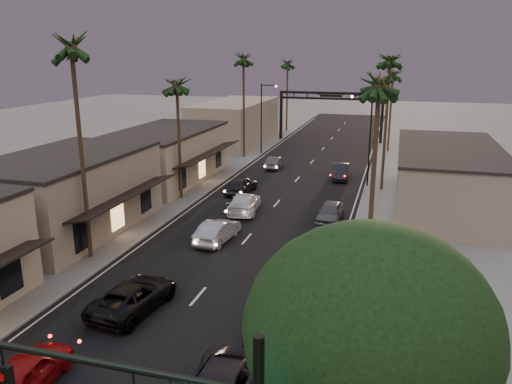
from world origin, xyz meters
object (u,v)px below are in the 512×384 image
Objects in this scene: palm_ra at (380,77)px; arch at (331,104)px; palm_far at (288,61)px; palm_rc at (393,71)px; curbside_black at (278,312)px; corner_tree at (371,339)px; palm_lc at (177,80)px; streetlight_left at (263,113)px; palm_ld at (243,55)px; oncoming_silver at (218,231)px; oncoming_red at (26,374)px; streetlight_right at (367,133)px; palm_rb at (391,56)px; palm_lb at (70,40)px; oncoming_pickup at (134,296)px.

arch is at bearing 100.59° from palm_ra.
arch is 1.15× the size of palm_far.
palm_rc is 2.20× the size of curbside_black.
corner_tree is 72.96m from palm_far.
corner_tree is at bearing -57.66° from palm_lc.
palm_ld is (-1.68, -3.00, 7.09)m from streetlight_left.
oncoming_silver is at bearing 120.00° from corner_tree.
palm_far reaches higher than palm_rc.
corner_tree is 53.15m from streetlight_left.
corner_tree is 1.59× the size of curbside_black.
palm_lc reaches higher than corner_tree.
streetlight_left is 7.88m from palm_ld.
oncoming_red is 0.84× the size of curbside_black.
palm_lc is 2.20× the size of curbside_black.
corner_tree is 23.18m from oncoming_silver.
palm_ra is 40.01m from palm_rc.
palm_rb is at bearing -30.76° from streetlight_right.
streetlight_left is 0.59× the size of palm_lb.
arch is at bearing 79.84° from palm_lb.
oncoming_silver is (6.48, -50.99, -10.68)m from palm_far.
palm_rb reaches higher than palm_rc.
palm_lb is 18.27m from oncoming_red.
palm_rb is at bearing 51.98° from palm_lb.
streetlight_right reaches higher than oncoming_red.
arch is 43.29m from oncoming_silver.
streetlight_right is at bearing 30.11° from palm_lc.
palm_lb reaches higher than palm_ld.
palm_far reaches higher than arch.
palm_lc is 28.37m from oncoming_red.
palm_lb is at bearing -90.00° from palm_lc.
oncoming_red is (-3.33, -60.14, -4.74)m from arch.
oncoming_silver is (-8.74, -17.99, -4.56)m from streetlight_right.
palm_lb is (-18.08, 14.55, 7.41)m from corner_tree.
corner_tree is at bearing -86.97° from palm_ra.
palm_far is 2.82× the size of oncoming_red.
oncoming_red reaches higher than oncoming_silver.
palm_lb reaches higher than streetlight_left.
palm_ld reaches higher than oncoming_red.
streetlight_left is at bearing -77.44° from oncoming_pickup.
palm_rb is at bearing 24.94° from palm_lc.
corner_tree is 0.62× the size of palm_ld.
oncoming_pickup is at bearing -72.60° from palm_lc.
corner_tree is at bearing -69.19° from palm_ld.
curbside_black reaches higher than oncoming_pickup.
streetlight_left is 1.62× the size of curbside_black.
streetlight_left is 0.63× the size of palm_ld.
palm_lb is 19.07m from curbside_black.
palm_ra is at bearing 6.63° from palm_lb.
palm_ra is 21.35m from oncoming_red.
streetlight_left is at bearing 60.75° from palm_ld.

